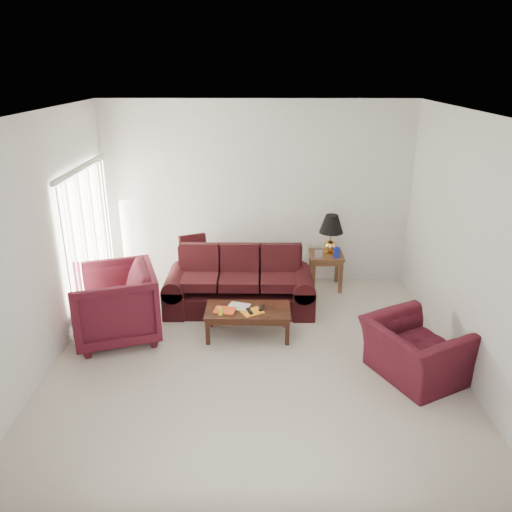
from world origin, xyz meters
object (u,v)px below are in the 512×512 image
at_px(floor_lamp, 129,245).
at_px(armchair_left, 114,304).
at_px(armchair_right, 414,351).
at_px(coffee_table, 248,322).
at_px(sofa, 239,281).
at_px(end_table, 325,271).

relative_size(floor_lamp, armchair_left, 1.38).
bearing_deg(armchair_right, coffee_table, 36.94).
distance_m(floor_lamp, armchair_right, 4.66).
height_order(sofa, armchair_right, sofa).
xyz_separation_m(floor_lamp, armchair_left, (0.18, -1.60, -0.26)).
relative_size(end_table, floor_lamp, 0.39).
bearing_deg(armchair_left, coffee_table, 73.42).
bearing_deg(end_table, armchair_left, -150.90).
height_order(sofa, floor_lamp, floor_lamp).
height_order(end_table, armchair_left, armchair_left).
xyz_separation_m(sofa, coffee_table, (0.15, -0.80, -0.25)).
xyz_separation_m(armchair_right, coffee_table, (-1.98, 0.93, -0.14)).
distance_m(end_table, floor_lamp, 3.23).
bearing_deg(sofa, floor_lamp, 152.95).
bearing_deg(coffee_table, end_table, 37.87).
xyz_separation_m(end_table, armchair_left, (-3.02, -1.68, 0.20)).
relative_size(sofa, armchair_right, 2.10).
bearing_deg(coffee_table, floor_lamp, 127.37).
bearing_deg(end_table, coffee_table, -127.60).
height_order(armchair_left, coffee_table, armchair_left).
bearing_deg(coffee_table, armchair_left, 167.72).
distance_m(armchair_left, coffee_table, 1.80).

